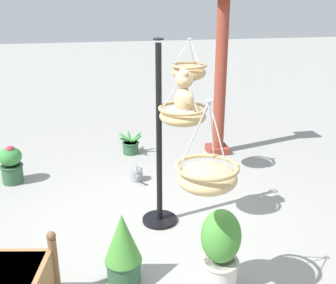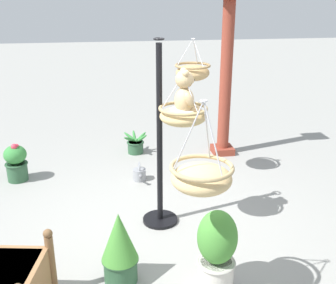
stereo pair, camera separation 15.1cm
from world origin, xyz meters
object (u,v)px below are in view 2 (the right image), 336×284
at_px(display_pole_central, 160,171).
at_px(watering_can, 140,174).
at_px(greenhouse_pillar_left, 226,81).
at_px(potted_plant_small_succulent, 16,162).
at_px(hanging_basket_right_low, 202,177).
at_px(potted_plant_bushy_green, 135,145).
at_px(potted_plant_trailing_ivy, 120,247).
at_px(hanging_basket_with_teddy, 183,115).
at_px(teddy_bear, 185,95).
at_px(hanging_basket_left_high, 193,72).
at_px(potted_plant_flowering_red, 217,250).

distance_m(display_pole_central, watering_can, 1.38).
height_order(greenhouse_pillar_left, potted_plant_small_succulent, greenhouse_pillar_left).
bearing_deg(hanging_basket_right_low, potted_plant_bushy_green, -176.08).
bearing_deg(greenhouse_pillar_left, potted_plant_small_succulent, -79.87).
bearing_deg(potted_plant_small_succulent, greenhouse_pillar_left, 100.13).
distance_m(greenhouse_pillar_left, potted_plant_trailing_ivy, 3.89).
height_order(greenhouse_pillar_left, potted_plant_bushy_green, greenhouse_pillar_left).
height_order(hanging_basket_right_low, potted_plant_small_succulent, hanging_basket_right_low).
bearing_deg(potted_plant_trailing_ivy, hanging_basket_with_teddy, 139.18).
relative_size(hanging_basket_with_teddy, watering_can, 1.68).
xyz_separation_m(display_pole_central, teddy_bear, (0.15, 0.27, 0.98)).
bearing_deg(display_pole_central, potted_plant_bushy_green, -177.02).
relative_size(teddy_bear, greenhouse_pillar_left, 0.19).
bearing_deg(potted_plant_small_succulent, teddy_bear, 53.69).
xyz_separation_m(greenhouse_pillar_left, watering_can, (0.91, -1.58, -1.22)).
bearing_deg(hanging_basket_with_teddy, display_pole_central, -120.96).
bearing_deg(greenhouse_pillar_left, watering_can, -60.03).
xyz_separation_m(potted_plant_bushy_green, potted_plant_trailing_ivy, (3.46, -0.42, 0.24)).
height_order(teddy_bear, hanging_basket_left_high, hanging_basket_left_high).
bearing_deg(hanging_basket_right_low, greenhouse_pillar_left, 160.80).
height_order(potted_plant_bushy_green, potted_plant_small_succulent, potted_plant_small_succulent).
distance_m(teddy_bear, watering_can, 2.14).
distance_m(hanging_basket_right_low, potted_plant_trailing_ivy, 1.25).
xyz_separation_m(hanging_basket_left_high, watering_can, (-0.04, -0.79, -1.57)).
height_order(hanging_basket_with_teddy, potted_plant_trailing_ivy, hanging_basket_with_teddy).
xyz_separation_m(teddy_bear, potted_plant_bushy_green, (-2.54, -0.40, -1.52)).
distance_m(teddy_bear, potted_plant_small_succulent, 3.16).
relative_size(hanging_basket_left_high, greenhouse_pillar_left, 0.22).
relative_size(display_pole_central, hanging_basket_left_high, 3.84).
height_order(display_pole_central, teddy_bear, display_pole_central).
distance_m(greenhouse_pillar_left, watering_can, 2.19).
bearing_deg(potted_plant_flowering_red, potted_plant_bushy_green, -172.35).
bearing_deg(hanging_basket_left_high, teddy_bear, -15.24).
height_order(hanging_basket_with_teddy, greenhouse_pillar_left, greenhouse_pillar_left).
distance_m(display_pole_central, teddy_bear, 1.03).
height_order(hanging_basket_right_low, greenhouse_pillar_left, greenhouse_pillar_left).
bearing_deg(display_pole_central, hanging_basket_left_high, 151.82).
bearing_deg(greenhouse_pillar_left, hanging_basket_right_low, -19.20).
relative_size(display_pole_central, watering_can, 6.52).
bearing_deg(potted_plant_small_succulent, watering_can, 80.96).
bearing_deg(potted_plant_bushy_green, watering_can, -1.47).
height_order(hanging_basket_left_high, potted_plant_small_succulent, hanging_basket_left_high).
bearing_deg(teddy_bear, hanging_basket_with_teddy, -90.00).
bearing_deg(potted_plant_bushy_green, potted_plant_small_succulent, -65.61).
bearing_deg(watering_can, hanging_basket_left_high, 87.13).
bearing_deg(potted_plant_flowering_red, teddy_bear, -175.14).
bearing_deg(hanging_basket_with_teddy, hanging_basket_left_high, 163.81).
distance_m(hanging_basket_with_teddy, potted_plant_flowering_red, 1.54).
xyz_separation_m(hanging_basket_with_teddy, hanging_basket_right_low, (1.38, -0.11, -0.12)).
bearing_deg(teddy_bear, potted_plant_small_succulent, -126.31).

